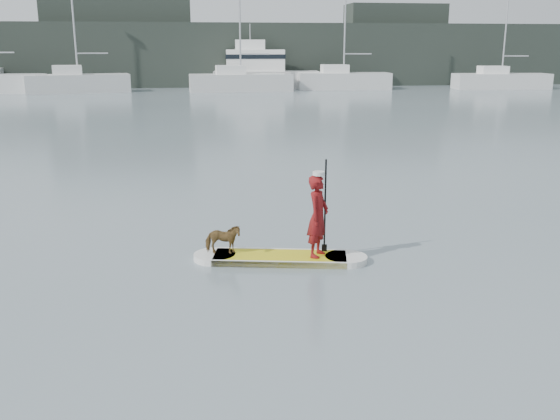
{
  "coord_description": "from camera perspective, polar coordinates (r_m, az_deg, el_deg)",
  "views": [
    {
      "loc": [
        -3.58,
        -10.93,
        3.97
      ],
      "look_at": [
        -1.95,
        0.14,
        1.0
      ],
      "focal_mm": 40.0,
      "sensor_mm": 36.0,
      "label": 1
    }
  ],
  "objects": [
    {
      "name": "dog",
      "position": [
        11.85,
        -5.25,
        -2.69
      ],
      "size": [
        0.72,
        0.42,
        0.58
      ],
      "primitive_type": "imported",
      "rotation": [
        0.0,
        0.0,
        1.41
      ],
      "color": "brown",
      "rests_on": "paddleboard"
    },
    {
      "name": "motor_yacht_a",
      "position": [
        59.53,
        -1.71,
        12.63
      ],
      "size": [
        9.97,
        3.95,
        5.83
      ],
      "rotation": [
        0.0,
        0.0,
        -0.1
      ],
      "color": "silver",
      "rests_on": "ground"
    },
    {
      "name": "sailboat_c",
      "position": [
        57.11,
        -18.02,
        11.09
      ],
      "size": [
        8.85,
        4.31,
        12.18
      ],
      "rotation": [
        0.0,
        0.0,
        0.18
      ],
      "color": "silver",
      "rests_on": "ground"
    },
    {
      "name": "paddler",
      "position": [
        11.59,
        3.49,
        -0.56
      ],
      "size": [
        0.61,
        0.67,
        1.55
      ],
      "primitive_type": "imported",
      "rotation": [
        0.0,
        0.0,
        1.03
      ],
      "color": "maroon",
      "rests_on": "paddleboard"
    },
    {
      "name": "sailboat_d",
      "position": [
        55.9,
        -3.68,
        11.74
      ],
      "size": [
        8.99,
        3.05,
        13.13
      ],
      "rotation": [
        0.0,
        0.0,
        0.03
      ],
      "color": "silver",
      "rests_on": "ground"
    },
    {
      "name": "shore_building_west",
      "position": [
        65.25,
        -14.5,
        14.89
      ],
      "size": [
        14.0,
        4.0,
        9.0
      ],
      "primitive_type": "cube",
      "color": "#202822",
      "rests_on": "ground"
    },
    {
      "name": "paddle",
      "position": [
        11.87,
        4.12,
        -0.68
      ],
      "size": [
        0.1,
        0.3,
        2.0
      ],
      "rotation": [
        0.0,
        0.0,
        -0.2
      ],
      "color": "black",
      "rests_on": "ground"
    },
    {
      "name": "shore_mass",
      "position": [
        64.04,
        -5.3,
        13.95
      ],
      "size": [
        90.0,
        6.0,
        6.0
      ],
      "primitive_type": "cube",
      "color": "#202822",
      "rests_on": "ground"
    },
    {
      "name": "shore_building_east",
      "position": [
        68.42,
        10.37,
        14.67
      ],
      "size": [
        10.0,
        4.0,
        8.0
      ],
      "primitive_type": "cube",
      "color": "#202822",
      "rests_on": "ground"
    },
    {
      "name": "ground",
      "position": [
        12.17,
        9.25,
        -4.38
      ],
      "size": [
        140.0,
        140.0,
        0.0
      ],
      "primitive_type": "plane",
      "color": "slate",
      "rests_on": "ground"
    },
    {
      "name": "white_cap",
      "position": [
        11.4,
        3.55,
        3.36
      ],
      "size": [
        0.22,
        0.22,
        0.07
      ],
      "primitive_type": "cylinder",
      "color": "silver",
      "rests_on": "paddler"
    },
    {
      "name": "sailboat_e",
      "position": [
        58.68,
        5.76,
        11.79
      ],
      "size": [
        8.55,
        3.13,
        12.23
      ],
      "rotation": [
        0.0,
        0.0,
        -0.05
      ],
      "color": "silver",
      "rests_on": "ground"
    },
    {
      "name": "sailboat_f",
      "position": [
        62.51,
        19.51,
        11.22
      ],
      "size": [
        8.89,
        3.34,
        13.01
      ],
      "rotation": [
        0.0,
        0.0,
        -0.09
      ],
      "color": "silver",
      "rests_on": "ground"
    },
    {
      "name": "paddleboard",
      "position": [
        11.85,
        -0.0,
        -4.4
      ],
      "size": [
        3.25,
        1.3,
        0.12
      ],
      "rotation": [
        0.0,
        0.0,
        -0.2
      ],
      "color": "gold",
      "rests_on": "ground"
    }
  ]
}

